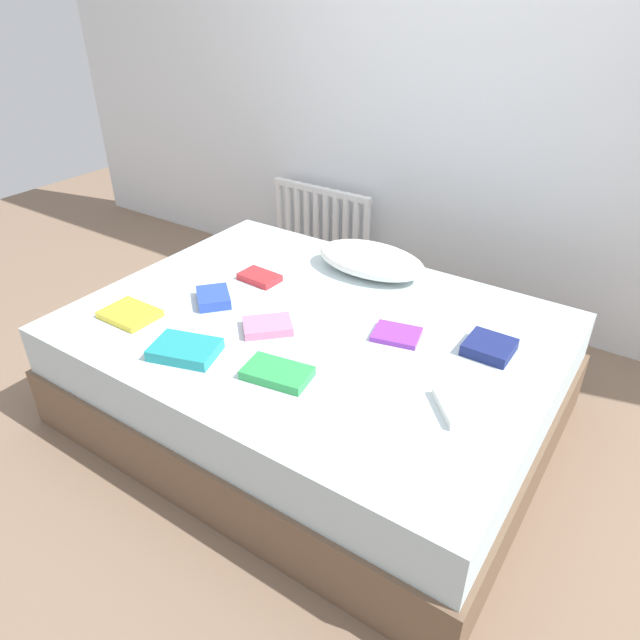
{
  "coord_description": "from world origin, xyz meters",
  "views": [
    {
      "loc": [
        1.18,
        -1.7,
        1.77
      ],
      "look_at": [
        0.0,
        0.05,
        0.48
      ],
      "focal_mm": 32.31,
      "sensor_mm": 36.0,
      "label": 1
    }
  ],
  "objects_px": {
    "radiator": "(321,223)",
    "textbook_pink": "(268,326)",
    "textbook_red": "(260,277)",
    "textbook_teal": "(185,350)",
    "bed": "(314,370)",
    "textbook_green": "(277,373)",
    "textbook_purple": "(397,334)",
    "pillow": "(371,260)",
    "textbook_white": "(465,406)",
    "textbook_yellow": "(130,314)",
    "textbook_blue": "(213,298)",
    "textbook_navy": "(489,347)"
  },
  "relations": [
    {
      "from": "textbook_green",
      "to": "textbook_yellow",
      "type": "relative_size",
      "value": 1.05
    },
    {
      "from": "bed",
      "to": "radiator",
      "type": "height_order",
      "value": "radiator"
    },
    {
      "from": "textbook_blue",
      "to": "textbook_teal",
      "type": "height_order",
      "value": "textbook_blue"
    },
    {
      "from": "textbook_blue",
      "to": "textbook_white",
      "type": "distance_m",
      "value": 1.21
    },
    {
      "from": "textbook_blue",
      "to": "pillow",
      "type": "bearing_deg",
      "value": 97.76
    },
    {
      "from": "textbook_white",
      "to": "textbook_yellow",
      "type": "height_order",
      "value": "textbook_white"
    },
    {
      "from": "radiator",
      "to": "textbook_red",
      "type": "xyz_separation_m",
      "value": [
        0.34,
        -1.04,
        0.14
      ]
    },
    {
      "from": "textbook_navy",
      "to": "textbook_yellow",
      "type": "height_order",
      "value": "textbook_navy"
    },
    {
      "from": "textbook_pink",
      "to": "textbook_teal",
      "type": "relative_size",
      "value": 0.79
    },
    {
      "from": "textbook_purple",
      "to": "textbook_teal",
      "type": "height_order",
      "value": "textbook_teal"
    },
    {
      "from": "bed",
      "to": "textbook_yellow",
      "type": "bearing_deg",
      "value": -148.55
    },
    {
      "from": "radiator",
      "to": "textbook_blue",
      "type": "xyz_separation_m",
      "value": [
        0.31,
        -1.31,
        0.15
      ]
    },
    {
      "from": "textbook_yellow",
      "to": "textbook_white",
      "type": "bearing_deg",
      "value": 8.9
    },
    {
      "from": "radiator",
      "to": "textbook_purple",
      "type": "xyz_separation_m",
      "value": [
        1.11,
        -1.11,
        0.14
      ]
    },
    {
      "from": "textbook_purple",
      "to": "textbook_navy",
      "type": "distance_m",
      "value": 0.36
    },
    {
      "from": "pillow",
      "to": "textbook_white",
      "type": "bearing_deg",
      "value": -42.89
    },
    {
      "from": "textbook_red",
      "to": "textbook_white",
      "type": "bearing_deg",
      "value": -13.6
    },
    {
      "from": "textbook_pink",
      "to": "textbook_white",
      "type": "bearing_deg",
      "value": -46.65
    },
    {
      "from": "textbook_teal",
      "to": "textbook_green",
      "type": "height_order",
      "value": "textbook_teal"
    },
    {
      "from": "textbook_red",
      "to": "textbook_yellow",
      "type": "bearing_deg",
      "value": -110.04
    },
    {
      "from": "radiator",
      "to": "textbook_green",
      "type": "height_order",
      "value": "radiator"
    },
    {
      "from": "textbook_purple",
      "to": "textbook_red",
      "type": "distance_m",
      "value": 0.77
    },
    {
      "from": "textbook_blue",
      "to": "textbook_pink",
      "type": "distance_m",
      "value": 0.35
    },
    {
      "from": "bed",
      "to": "textbook_green",
      "type": "bearing_deg",
      "value": -74.07
    },
    {
      "from": "textbook_teal",
      "to": "textbook_navy",
      "type": "distance_m",
      "value": 1.17
    },
    {
      "from": "textbook_teal",
      "to": "textbook_navy",
      "type": "xyz_separation_m",
      "value": [
        0.96,
        0.67,
        0.0
      ]
    },
    {
      "from": "bed",
      "to": "textbook_red",
      "type": "height_order",
      "value": "textbook_red"
    },
    {
      "from": "textbook_red",
      "to": "textbook_teal",
      "type": "bearing_deg",
      "value": -73.33
    },
    {
      "from": "textbook_navy",
      "to": "textbook_yellow",
      "type": "bearing_deg",
      "value": -156.02
    },
    {
      "from": "radiator",
      "to": "textbook_pink",
      "type": "distance_m",
      "value": 1.52
    },
    {
      "from": "textbook_blue",
      "to": "textbook_navy",
      "type": "relative_size",
      "value": 1.01
    },
    {
      "from": "textbook_teal",
      "to": "textbook_green",
      "type": "bearing_deg",
      "value": -4.95
    },
    {
      "from": "bed",
      "to": "textbook_red",
      "type": "bearing_deg",
      "value": 158.82
    },
    {
      "from": "textbook_blue",
      "to": "textbook_white",
      "type": "bearing_deg",
      "value": 37.81
    },
    {
      "from": "textbook_white",
      "to": "textbook_green",
      "type": "xyz_separation_m",
      "value": [
        -0.63,
        -0.21,
        0.0
      ]
    },
    {
      "from": "textbook_green",
      "to": "textbook_yellow",
      "type": "bearing_deg",
      "value": 171.62
    },
    {
      "from": "pillow",
      "to": "textbook_green",
      "type": "distance_m",
      "value": 0.94
    },
    {
      "from": "textbook_purple",
      "to": "textbook_teal",
      "type": "distance_m",
      "value": 0.84
    },
    {
      "from": "textbook_teal",
      "to": "textbook_blue",
      "type": "bearing_deg",
      "value": 100.53
    },
    {
      "from": "textbook_pink",
      "to": "textbook_red",
      "type": "height_order",
      "value": "textbook_pink"
    },
    {
      "from": "radiator",
      "to": "textbook_teal",
      "type": "xyz_separation_m",
      "value": [
        0.5,
        -1.68,
        0.15
      ]
    },
    {
      "from": "pillow",
      "to": "textbook_pink",
      "type": "distance_m",
      "value": 0.7
    },
    {
      "from": "pillow",
      "to": "textbook_blue",
      "type": "height_order",
      "value": "pillow"
    },
    {
      "from": "radiator",
      "to": "textbook_navy",
      "type": "bearing_deg",
      "value": -34.65
    },
    {
      "from": "bed",
      "to": "textbook_teal",
      "type": "xyz_separation_m",
      "value": [
        -0.27,
        -0.48,
        0.28
      ]
    },
    {
      "from": "radiator",
      "to": "textbook_white",
      "type": "xyz_separation_m",
      "value": [
        1.51,
        -1.39,
        0.15
      ]
    },
    {
      "from": "pillow",
      "to": "textbook_purple",
      "type": "distance_m",
      "value": 0.59
    },
    {
      "from": "pillow",
      "to": "textbook_white",
      "type": "distance_m",
      "value": 1.06
    },
    {
      "from": "radiator",
      "to": "textbook_purple",
      "type": "distance_m",
      "value": 1.58
    },
    {
      "from": "radiator",
      "to": "textbook_pink",
      "type": "relative_size",
      "value": 3.64
    }
  ]
}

